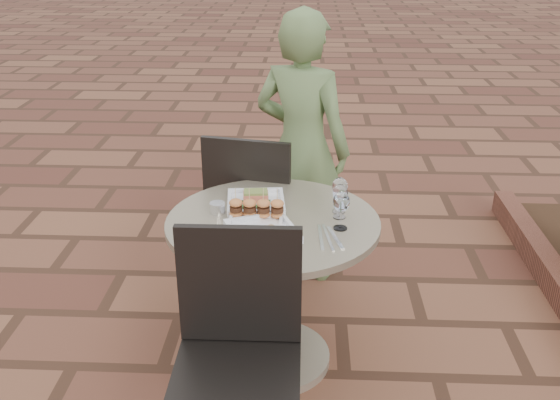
{
  "coord_description": "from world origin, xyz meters",
  "views": [
    {
      "loc": [
        0.23,
        -2.25,
        1.88
      ],
      "look_at": [
        0.12,
        0.09,
        0.82
      ],
      "focal_mm": 40.0,
      "sensor_mm": 36.0,
      "label": 1
    }
  ],
  "objects_px": {
    "chair_far": "(253,204)",
    "plate_tuna": "(262,231)",
    "chair_near": "(238,338)",
    "plate_sliders": "(257,212)",
    "cafe_table": "(273,270)",
    "diner": "(302,149)",
    "plate_salmon": "(256,201)"
  },
  "relations": [
    {
      "from": "diner",
      "to": "plate_sliders",
      "type": "xyz_separation_m",
      "value": [
        -0.18,
        -0.85,
        0.02
      ]
    },
    {
      "from": "chair_near",
      "to": "plate_tuna",
      "type": "xyz_separation_m",
      "value": [
        0.06,
        0.43,
        0.2
      ]
    },
    {
      "from": "cafe_table",
      "to": "plate_salmon",
      "type": "height_order",
      "value": "plate_salmon"
    },
    {
      "from": "diner",
      "to": "chair_far",
      "type": "bearing_deg",
      "value": 74.89
    },
    {
      "from": "cafe_table",
      "to": "chair_near",
      "type": "xyz_separation_m",
      "value": [
        -0.09,
        -0.57,
        0.07
      ]
    },
    {
      "from": "plate_salmon",
      "to": "plate_sliders",
      "type": "bearing_deg",
      "value": -83.87
    },
    {
      "from": "plate_tuna",
      "to": "cafe_table",
      "type": "bearing_deg",
      "value": 75.95
    },
    {
      "from": "chair_far",
      "to": "plate_salmon",
      "type": "distance_m",
      "value": 0.45
    },
    {
      "from": "chair_near",
      "to": "plate_tuna",
      "type": "bearing_deg",
      "value": 82.37
    },
    {
      "from": "plate_sliders",
      "to": "plate_tuna",
      "type": "bearing_deg",
      "value": -76.53
    },
    {
      "from": "cafe_table",
      "to": "chair_near",
      "type": "height_order",
      "value": "chair_near"
    },
    {
      "from": "chair_near",
      "to": "diner",
      "type": "xyz_separation_m",
      "value": [
        0.2,
        1.42,
        0.2
      ]
    },
    {
      "from": "chair_near",
      "to": "plate_tuna",
      "type": "distance_m",
      "value": 0.48
    },
    {
      "from": "chair_far",
      "to": "chair_near",
      "type": "bearing_deg",
      "value": 103.72
    },
    {
      "from": "diner",
      "to": "plate_sliders",
      "type": "relative_size",
      "value": 6.46
    },
    {
      "from": "chair_near",
      "to": "plate_tuna",
      "type": "relative_size",
      "value": 2.8
    },
    {
      "from": "chair_far",
      "to": "plate_tuna",
      "type": "distance_m",
      "value": 0.72
    },
    {
      "from": "plate_sliders",
      "to": "plate_tuna",
      "type": "distance_m",
      "value": 0.14
    },
    {
      "from": "cafe_table",
      "to": "chair_far",
      "type": "distance_m",
      "value": 0.56
    },
    {
      "from": "plate_sliders",
      "to": "chair_near",
      "type": "bearing_deg",
      "value": -92.26
    },
    {
      "from": "chair_far",
      "to": "chair_near",
      "type": "distance_m",
      "value": 1.12
    },
    {
      "from": "chair_near",
      "to": "diner",
      "type": "distance_m",
      "value": 1.44
    },
    {
      "from": "cafe_table",
      "to": "diner",
      "type": "distance_m",
      "value": 0.89
    },
    {
      "from": "plate_salmon",
      "to": "chair_far",
      "type": "bearing_deg",
      "value": 97.2
    },
    {
      "from": "cafe_table",
      "to": "chair_near",
      "type": "distance_m",
      "value": 0.59
    },
    {
      "from": "chair_near",
      "to": "diner",
      "type": "relative_size",
      "value": 0.62
    },
    {
      "from": "plate_salmon",
      "to": "plate_tuna",
      "type": "distance_m",
      "value": 0.28
    },
    {
      "from": "chair_near",
      "to": "plate_sliders",
      "type": "xyz_separation_m",
      "value": [
        0.02,
        0.57,
        0.21
      ]
    },
    {
      "from": "chair_near",
      "to": "plate_salmon",
      "type": "relative_size",
      "value": 3.43
    },
    {
      "from": "plate_sliders",
      "to": "plate_tuna",
      "type": "xyz_separation_m",
      "value": [
        0.03,
        -0.14,
        -0.02
      ]
    },
    {
      "from": "plate_salmon",
      "to": "plate_tuna",
      "type": "bearing_deg",
      "value": -80.25
    },
    {
      "from": "chair_near",
      "to": "plate_salmon",
      "type": "height_order",
      "value": "chair_near"
    }
  ]
}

